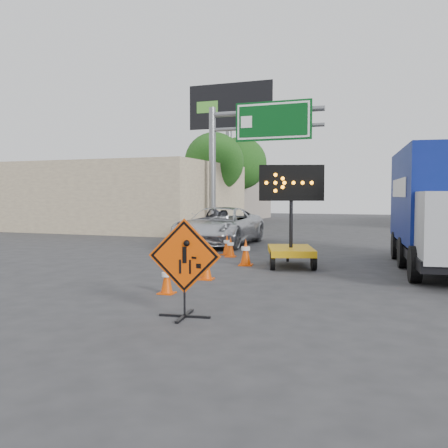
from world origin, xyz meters
The scene contains 16 objects.
ground centered at (0.00, 0.00, 0.00)m, with size 100.00×100.00×0.00m, color #2D2D30.
storefront_left_near centered at (-14.00, 20.00, 2.00)m, with size 14.00×10.00×4.00m, color beige.
storefront_left_far centered at (-15.00, 34.00, 2.20)m, with size 12.00×10.00×4.40m, color gray.
highway_gantry centered at (-4.43, 17.96, 5.07)m, with size 6.18×0.38×6.90m.
billboard centered at (-8.35, 25.87, 7.35)m, with size 6.10×0.54×9.85m.
tree_left_near centered at (-8.00, 22.00, 4.16)m, with size 3.71×3.71×6.03m.
tree_left_far centered at (-9.00, 30.00, 4.60)m, with size 4.10×4.10×6.66m.
construction_sign centered at (0.03, 0.61, 0.90)m, with size 1.27×0.91×1.70m.
arrow_board centered at (0.34, 7.26, 0.67)m, with size 1.84×2.38×2.98m.
pickup_truck centered at (-3.94, 12.47, 0.80)m, with size 2.65×5.74×1.59m, color silver.
box_truck centered at (4.47, 8.20, 1.55)m, with size 2.99×7.43×3.43m.
cone_a centered at (-1.21, 2.34, 0.32)m, with size 0.34×0.34×0.65m.
cone_b centered at (-1.11, 4.29, 0.34)m, with size 0.39×0.39×0.69m.
cone_c centered at (-0.98, 7.01, 0.40)m, with size 0.47×0.47×0.80m.
cone_d centered at (-2.11, 8.80, 0.35)m, with size 0.41×0.41×0.70m.
cone_e centered at (-2.40, 9.25, 0.37)m, with size 0.48×0.48×0.74m.
Camera 1 is at (3.66, -7.06, 2.09)m, focal length 40.00 mm.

